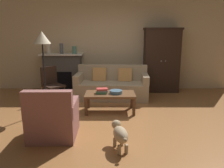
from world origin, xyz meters
TOP-DOWN VIEW (x-y plane):
  - ground_plane at (0.00, 0.00)m, footprint 9.60×9.60m
  - back_wall at (0.00, 2.55)m, footprint 7.20×0.10m
  - fireplace at (-1.55, 2.30)m, footprint 1.26×0.48m
  - armoire at (1.40, 2.22)m, footprint 1.06×0.57m
  - couch at (-0.06, 1.48)m, footprint 1.97×0.98m
  - coffee_table at (-0.10, 0.38)m, footprint 1.10×0.60m
  - fruit_bowl at (0.03, 0.37)m, footprint 0.28×0.28m
  - book_stack at (-0.28, 0.37)m, footprint 0.26×0.19m
  - mantel_vase_cream at (-1.93, 2.28)m, footprint 0.11×0.11m
  - mantel_vase_slate at (-1.55, 2.28)m, footprint 0.10×0.10m
  - mantel_vase_jade at (-1.17, 2.28)m, footprint 0.13×0.13m
  - armchair_near_left at (-1.05, -0.91)m, footprint 0.79×0.78m
  - side_chair_wooden at (-1.58, 1.10)m, footprint 0.62×0.62m
  - floor_lamp at (-1.52, 0.35)m, footprint 0.36×0.36m
  - dog at (0.06, -1.31)m, footprint 0.29×0.56m

SIDE VIEW (x-z plane):
  - ground_plane at x=0.00m, z-range 0.00..0.00m
  - dog at x=0.06m, z-range 0.05..0.44m
  - armchair_near_left at x=-1.05m, z-range -0.12..0.76m
  - couch at x=-0.06m, z-range -0.11..0.75m
  - coffee_table at x=-0.10m, z-range 0.16..0.58m
  - fruit_bowl at x=0.03m, z-range 0.42..0.49m
  - book_stack at x=-0.28m, z-range 0.42..0.53m
  - side_chair_wooden at x=-1.58m, z-range 0.06..0.96m
  - fireplace at x=-1.55m, z-range 0.01..1.13m
  - armoire at x=1.40m, z-range 0.00..1.87m
  - mantel_vase_jade at x=-1.17m, z-range 1.12..1.33m
  - mantel_vase_cream at x=-1.93m, z-range 1.12..1.39m
  - mantel_vase_slate at x=-1.55m, z-range 1.12..1.42m
  - back_wall at x=0.00m, z-range 0.00..2.80m
  - floor_lamp at x=-1.52m, z-range 0.65..2.41m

